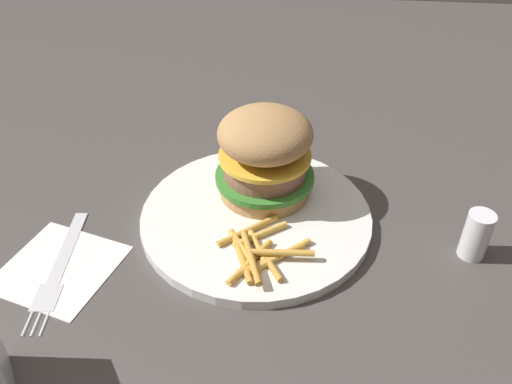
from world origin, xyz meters
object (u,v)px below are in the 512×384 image
(plate, at_px, (256,217))
(sandwich, at_px, (265,154))
(fork, at_px, (58,267))
(salt_shaker, at_px, (476,235))
(napkin, at_px, (59,267))
(fries_pile, at_px, (260,252))

(plate, height_order, sandwich, sandwich)
(plate, bearing_deg, fork, 116.50)
(salt_shaker, bearing_deg, fork, 98.98)
(fork, bearing_deg, napkin, 5.29)
(plate, distance_m, sandwich, 0.07)
(fries_pile, relative_size, napkin, 1.00)
(napkin, bearing_deg, sandwich, -55.72)
(sandwich, bearing_deg, salt_shaker, -107.34)
(plate, height_order, napkin, plate)
(sandwich, relative_size, napkin, 1.05)
(plate, bearing_deg, napkin, 116.11)
(plate, relative_size, salt_shaker, 4.76)
(napkin, height_order, fork, fork)
(sandwich, height_order, napkin, sandwich)
(fries_pile, bearing_deg, napkin, 97.98)
(salt_shaker, bearing_deg, napkin, 98.77)
(fries_pile, distance_m, fork, 0.21)
(napkin, distance_m, fork, 0.00)
(fries_pile, bearing_deg, fork, 98.42)
(napkin, xyz_separation_m, salt_shaker, (0.07, -0.43, 0.03))
(sandwich, xyz_separation_m, fork, (-0.14, 0.20, -0.06))
(fries_pile, bearing_deg, plate, 9.38)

